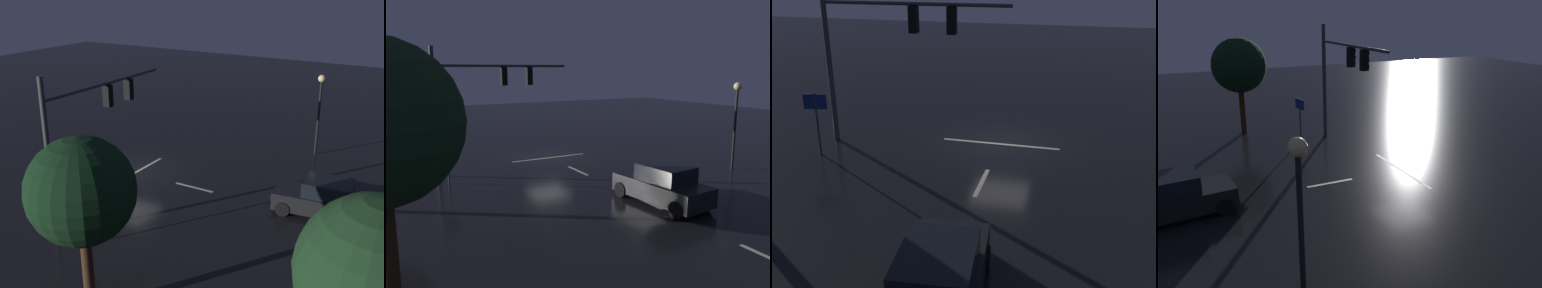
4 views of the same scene
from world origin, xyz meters
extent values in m
plane|color=black|center=(0.00, 0.00, 0.00)|extent=(80.00, 80.00, 0.00)
cylinder|color=#383A3D|center=(7.01, 1.42, 3.38)|extent=(0.22, 0.22, 6.77)
cylinder|color=#383A3D|center=(3.26, 1.42, 5.79)|extent=(7.50, 0.14, 0.14)
cube|color=black|center=(3.26, 1.42, 5.22)|extent=(0.32, 0.36, 1.00)
sphere|color=black|center=(3.26, 1.23, 5.54)|extent=(0.20, 0.20, 0.20)
sphere|color=black|center=(3.26, 1.23, 5.22)|extent=(0.20, 0.20, 0.20)
sphere|color=#19F24C|center=(3.26, 1.23, 4.90)|extent=(0.20, 0.20, 0.20)
cube|color=black|center=(1.76, 1.42, 5.22)|extent=(0.32, 0.36, 1.00)
sphere|color=black|center=(1.76, 1.23, 5.54)|extent=(0.20, 0.20, 0.20)
sphere|color=black|center=(1.76, 1.23, 5.22)|extent=(0.20, 0.20, 0.20)
sphere|color=#19F24C|center=(1.76, 1.23, 4.90)|extent=(0.20, 0.20, 0.20)
cube|color=beige|center=(0.00, 4.00, 0.00)|extent=(0.16, 2.20, 0.01)
cube|color=beige|center=(0.00, 10.00, 0.00)|extent=(0.16, 2.20, 0.01)
cube|color=beige|center=(0.00, 0.22, 0.00)|extent=(5.00, 0.16, 0.01)
cube|color=black|center=(-0.44, 10.47, 0.62)|extent=(2.22, 4.46, 0.80)
cube|color=black|center=(-0.46, 10.67, 1.36)|extent=(1.80, 2.25, 0.68)
cylinder|color=black|center=(0.56, 8.96, 0.34)|extent=(0.29, 0.70, 0.68)
cylinder|color=black|center=(-1.12, 8.79, 0.34)|extent=(0.29, 0.70, 0.68)
sphere|color=#F9EFC6|center=(0.42, 8.42, 0.67)|extent=(0.20, 0.20, 0.20)
sphere|color=#F9EFC6|center=(-0.88, 8.29, 0.67)|extent=(0.20, 0.20, 0.20)
cylinder|color=black|center=(-7.86, 7.93, 2.25)|extent=(0.14, 0.14, 4.50)
sphere|color=#F9D88C|center=(-7.86, 7.93, 4.68)|extent=(0.44, 0.44, 0.44)
cylinder|color=#383A3D|center=(6.83, 3.09, 1.28)|extent=(0.09, 0.09, 2.56)
cube|color=navy|center=(6.83, 3.09, 2.21)|extent=(0.89, 0.24, 0.60)
cylinder|color=#382314|center=(9.85, 5.89, 1.52)|extent=(0.36, 0.36, 3.04)
sphere|color=black|center=(9.85, 5.89, 4.29)|extent=(3.34, 3.34, 3.34)
camera|label=1|loc=(19.04, 15.15, 10.30)|focal=44.09mm
camera|label=2|loc=(10.49, 22.83, 5.63)|focal=37.09mm
camera|label=3|loc=(-2.97, 18.25, 7.27)|focal=43.00mm
camera|label=4|loc=(-15.84, 10.43, 7.46)|focal=38.12mm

